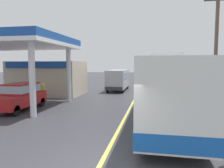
{
  "coord_description": "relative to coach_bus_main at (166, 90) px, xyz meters",
  "views": [
    {
      "loc": [
        1.53,
        -5.69,
        3.06
      ],
      "look_at": [
        -1.5,
        10.0,
        1.6
      ],
      "focal_mm": 33.63,
      "sensor_mm": 36.0,
      "label": 1
    }
  ],
  "objects": [
    {
      "name": "car_trailing_behind_bus",
      "position": [
        0.05,
        16.52,
        -0.71
      ],
      "size": [
        1.7,
        4.2,
        1.82
      ],
      "color": "#B2B2B7",
      "rests_on": "ground"
    },
    {
      "name": "utility_pole_roadside",
      "position": [
        3.56,
        4.2,
        2.5
      ],
      "size": [
        1.8,
        0.24,
        8.07
      ],
      "color": "brown",
      "rests_on": "ground"
    },
    {
      "name": "pedestrian_by_shop",
      "position": [
        -10.17,
        5.05,
        -0.79
      ],
      "size": [
        0.55,
        0.22,
        1.66
      ],
      "color": "#33333F",
      "rests_on": "ground"
    },
    {
      "name": "pedestrian_near_pump",
      "position": [
        -10.45,
        1.31,
        -0.79
      ],
      "size": [
        0.55,
        0.22,
        1.66
      ],
      "color": "#33333F",
      "rests_on": "ground"
    },
    {
      "name": "lane_divider_stripe",
      "position": [
        -2.25,
        9.14,
        -1.72
      ],
      "size": [
        0.16,
        50.0,
        0.01
      ],
      "primitive_type": "cube",
      "color": "#D8CC4C",
      "rests_on": "ground"
    },
    {
      "name": "ground",
      "position": [
        -2.25,
        14.14,
        -1.72
      ],
      "size": [
        120.0,
        120.0,
        0.0
      ],
      "primitive_type": "plane",
      "color": "#38383D"
    },
    {
      "name": "gas_station_roadside",
      "position": [
        -11.26,
        6.36,
        0.91
      ],
      "size": [
        9.1,
        11.95,
        5.1
      ],
      "color": "#194799",
      "rests_on": "ground"
    },
    {
      "name": "minibus_opposing_lane",
      "position": [
        -4.75,
        13.24,
        -0.25
      ],
      "size": [
        2.04,
        6.13,
        2.44
      ],
      "color": "#A5A5AD",
      "rests_on": "ground"
    },
    {
      "name": "car_at_pump",
      "position": [
        -9.5,
        1.09,
        -0.71
      ],
      "size": [
        1.7,
        4.2,
        1.82
      ],
      "color": "maroon",
      "rests_on": "ground"
    },
    {
      "name": "coach_bus_main",
      "position": [
        0.0,
        0.0,
        0.0
      ],
      "size": [
        2.6,
        11.04,
        3.69
      ],
      "color": "white",
      "rests_on": "ground"
    }
  ]
}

